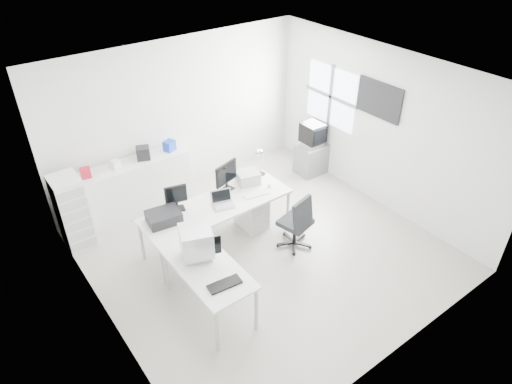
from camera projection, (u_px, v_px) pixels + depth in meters
floor at (263, 249)px, 7.30m from camera, size 5.00×5.00×0.01m
ceiling at (265, 81)px, 5.74m from camera, size 5.00×5.00×0.01m
back_wall at (179, 116)px, 8.18m from camera, size 5.00×0.02×2.80m
left_wall at (94, 243)px, 5.27m from camera, size 0.02×5.00×2.80m
right_wall at (380, 129)px, 7.76m from camera, size 0.02×5.00×2.80m
window at (331, 96)px, 8.44m from camera, size 0.02×1.20×1.10m
wall_picture at (379, 100)px, 7.53m from camera, size 0.04×0.90×0.60m
main_desk at (218, 224)px, 7.24m from camera, size 2.40×0.80×0.75m
side_desk at (209, 288)px, 6.09m from camera, size 0.70×1.40×0.75m
drawer_pedestal at (252, 211)px, 7.66m from camera, size 0.40×0.50×0.60m
inkjet_printer at (164, 217)px, 6.63m from camera, size 0.52×0.43×0.17m
lcd_monitor_small at (176, 198)px, 6.81m from camera, size 0.37×0.27×0.42m
lcd_monitor_large at (226, 177)px, 7.24m from camera, size 0.50×0.31×0.48m
laptop at (223, 200)px, 6.92m from camera, size 0.45×0.46×0.24m
white_keyboard at (256, 194)px, 7.25m from camera, size 0.42×0.20×0.02m
white_mouse at (269, 186)px, 7.42m from camera, size 0.07×0.07×0.07m
laser_printer at (248, 177)px, 7.50m from camera, size 0.42×0.38×0.20m
desk_lamp at (262, 161)px, 7.64m from camera, size 0.19×0.19×0.51m
crt_monitor at (196, 242)px, 5.90m from camera, size 0.57×0.57×0.51m
black_keyboard at (225, 284)px, 5.60m from camera, size 0.44×0.22×0.03m
office_chair at (295, 220)px, 7.12m from camera, size 0.70×0.70×1.00m
tv_cabinet at (311, 159)px, 9.11m from camera, size 0.56×0.46×0.61m
crt_tv at (313, 135)px, 8.82m from camera, size 0.50×0.48×0.45m
sideboard at (137, 186)px, 7.99m from camera, size 1.89×0.47×0.95m
clutter_box_a at (86, 173)px, 7.28m from camera, size 0.19×0.17×0.16m
clutter_box_b at (116, 164)px, 7.54m from camera, size 0.16×0.15×0.14m
clutter_box_c at (143, 153)px, 7.76m from camera, size 0.28×0.27×0.22m
clutter_box_d at (169, 146)px, 8.02m from camera, size 0.23×0.22×0.18m
clutter_bottle at (65, 176)px, 7.14m from camera, size 0.07×0.07×0.22m
filing_cabinet at (72, 212)px, 7.11m from camera, size 0.43×0.51×1.23m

